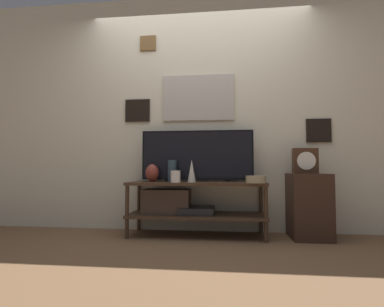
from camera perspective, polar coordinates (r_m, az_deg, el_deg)
name	(u,v)px	position (r m, az deg, el deg)	size (l,w,h in m)	color
ground_plane	(194,242)	(2.93, 0.35, -16.56)	(12.00, 12.00, 0.00)	brown
wall_back	(199,111)	(3.46, 1.36, 8.11)	(6.40, 0.08, 2.70)	beige
media_console	(185,201)	(3.15, -1.33, -9.12)	(1.41, 0.47, 0.55)	#422D1E
television	(197,155)	(3.22, 0.95, -0.31)	(1.20, 0.05, 0.55)	black
vase_urn_stoneware	(152,173)	(3.19, -7.60, -3.70)	(0.14, 0.14, 0.18)	brown
vase_slim_bronze	(192,171)	(3.01, -0.07, -3.36)	(0.08, 0.08, 0.23)	beige
vase_wide_bowl	(256,179)	(2.94, 12.07, -4.85)	(0.19, 0.19, 0.07)	tan
vase_tall_ceramic	(172,171)	(3.15, -3.80, -3.33)	(0.09, 0.09, 0.23)	#2D4251
candle_jar	(176,177)	(2.96, -3.15, -4.41)	(0.10, 0.10, 0.12)	silver
side_table	(309,206)	(3.24, 21.32, -9.26)	(0.37, 0.43, 0.64)	#382319
mantel_clock	(305,161)	(3.27, 20.74, -1.32)	(0.24, 0.11, 0.26)	#422819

